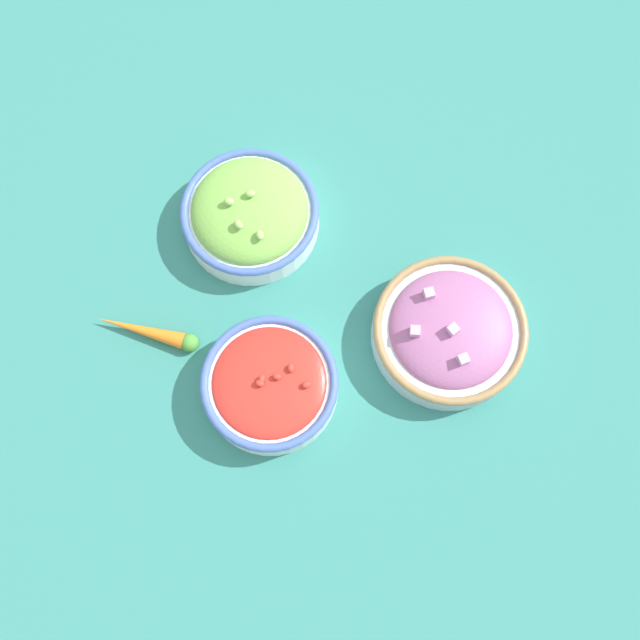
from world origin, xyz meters
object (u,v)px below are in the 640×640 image
at_px(bowl_lettuce, 250,213).
at_px(loose_carrot, 150,332).
at_px(bowl_cherry_tomatoes, 270,384).
at_px(bowl_red_onion, 449,331).

bearing_deg(bowl_lettuce, loose_carrot, -101.27).
relative_size(bowl_cherry_tomatoes, loose_carrot, 1.24).
bearing_deg(bowl_cherry_tomatoes, bowl_red_onion, 44.24).
bearing_deg(bowl_lettuce, bowl_red_onion, -4.90).
bearing_deg(loose_carrot, bowl_cherry_tomatoes, 170.56).
relative_size(bowl_red_onion, bowl_lettuce, 1.06).
relative_size(bowl_red_onion, bowl_cherry_tomatoes, 1.15).
height_order(bowl_cherry_tomatoes, loose_carrot, bowl_cherry_tomatoes).
xyz_separation_m(bowl_cherry_tomatoes, loose_carrot, (-0.19, -0.01, -0.02)).
bearing_deg(bowl_red_onion, bowl_cherry_tomatoes, -135.76).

